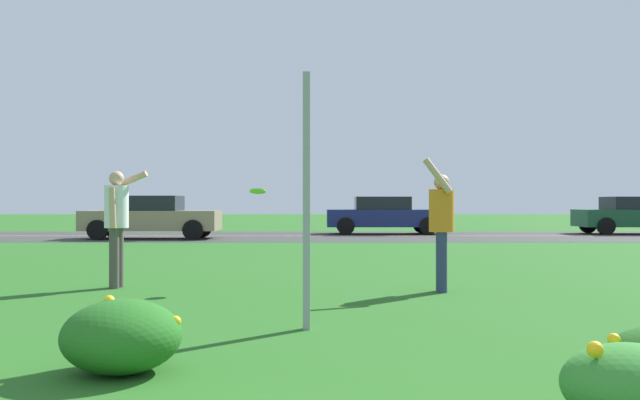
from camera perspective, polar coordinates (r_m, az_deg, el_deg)
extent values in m
plane|color=#26601E|center=(13.43, -3.65, -5.42)|extent=(120.00, 120.00, 0.00)
cube|color=#38383A|center=(25.49, -1.85, -2.95)|extent=(120.00, 7.99, 0.01)
cube|color=yellow|center=(25.49, -1.85, -2.94)|extent=(120.00, 0.16, 0.00)
ellipsoid|color=#337F2D|center=(4.29, 24.13, -13.59)|extent=(0.76, 0.71, 0.45)
sphere|color=yellow|center=(4.06, 21.58, -11.23)|extent=(0.09, 0.09, 0.09)
sphere|color=yellow|center=(4.45, 24.39, -11.52)|extent=(0.06, 0.06, 0.06)
sphere|color=yellow|center=(4.59, 22.90, -10.41)|extent=(0.08, 0.08, 0.08)
ellipsoid|color=#23661E|center=(5.29, -15.67, -10.61)|extent=(0.85, 0.87, 0.53)
sphere|color=yellow|center=(5.33, -16.61, -7.84)|extent=(0.08, 0.08, 0.08)
sphere|color=yellow|center=(5.08, -18.05, -9.65)|extent=(0.05, 0.05, 0.05)
sphere|color=yellow|center=(5.07, -14.89, -9.21)|extent=(0.08, 0.08, 0.08)
sphere|color=yellow|center=(5.31, -16.96, -10.27)|extent=(0.07, 0.07, 0.07)
sphere|color=yellow|center=(5.47, -12.41, -9.07)|extent=(0.06, 0.06, 0.06)
sphere|color=yellow|center=(5.22, -11.51, -9.62)|extent=(0.08, 0.08, 0.08)
cube|color=#93969B|center=(6.75, -0.96, -0.05)|extent=(0.07, 0.10, 2.48)
cylinder|color=silver|center=(10.45, -16.07, -0.52)|extent=(0.34, 0.34, 0.61)
sphere|color=tan|center=(10.45, -16.07, 1.70)|extent=(0.21, 0.21, 0.21)
cylinder|color=#4C4742|center=(10.55, -15.90, -4.50)|extent=(0.14, 0.14, 0.86)
cylinder|color=#4C4742|center=(10.40, -16.25, -4.56)|extent=(0.14, 0.14, 0.86)
cylinder|color=tan|center=(10.60, -15.14, 1.51)|extent=(0.57, 0.14, 0.30)
cylinder|color=tan|center=(10.26, -16.37, -0.62)|extent=(0.12, 0.10, 0.58)
cylinder|color=orange|center=(9.72, 9.98, -0.86)|extent=(0.34, 0.34, 0.58)
sphere|color=tan|center=(9.73, 9.98, 1.44)|extent=(0.21, 0.21, 0.21)
cylinder|color=navy|center=(9.67, 10.02, -5.01)|extent=(0.14, 0.14, 0.82)
cylinder|color=navy|center=(9.84, 9.94, -4.93)|extent=(0.14, 0.14, 0.82)
cylinder|color=tan|center=(9.53, 9.67, 1.96)|extent=(0.40, 0.13, 0.49)
cylinder|color=tan|center=(9.92, 9.78, -0.95)|extent=(0.12, 0.10, 0.55)
cylinder|color=#8CD133|center=(10.12, -4.94, 0.74)|extent=(0.23, 0.23, 0.07)
torus|color=#8CD133|center=(10.12, -4.94, 0.69)|extent=(0.24, 0.23, 0.08)
cube|color=#937F60|center=(24.33, -13.37, -1.62)|extent=(4.50, 1.82, 0.66)
cube|color=black|center=(24.35, -13.59, -0.28)|extent=(2.10, 1.64, 0.52)
cylinder|color=black|center=(24.90, -9.41, -2.26)|extent=(0.66, 0.22, 0.66)
cylinder|color=black|center=(23.15, -10.15, -2.41)|extent=(0.66, 0.22, 0.66)
cylinder|color=black|center=(25.60, -16.28, -2.20)|extent=(0.66, 0.22, 0.66)
cylinder|color=black|center=(23.90, -17.49, -2.34)|extent=(0.66, 0.22, 0.66)
cube|color=navy|center=(27.37, 5.43, -1.47)|extent=(4.50, 1.82, 0.66)
cube|color=black|center=(27.35, 5.22, -0.28)|extent=(2.10, 1.64, 0.52)
cylinder|color=black|center=(28.44, 8.37, -2.01)|extent=(0.66, 0.22, 0.66)
cylinder|color=black|center=(26.68, 8.92, -2.12)|extent=(0.66, 0.22, 0.66)
cylinder|color=black|center=(28.17, 2.12, -2.03)|extent=(0.66, 0.22, 0.66)
cylinder|color=black|center=(26.39, 2.25, -2.15)|extent=(0.66, 0.22, 0.66)
cube|color=#194C2D|center=(29.91, 24.46, -1.35)|extent=(4.50, 1.82, 0.66)
cube|color=black|center=(29.86, 24.29, -0.25)|extent=(2.10, 1.64, 0.52)
cylinder|color=black|center=(30.14, 21.08, -1.89)|extent=(0.66, 0.22, 0.66)
cylinder|color=black|center=(28.49, 22.36, -1.99)|extent=(0.66, 0.22, 0.66)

